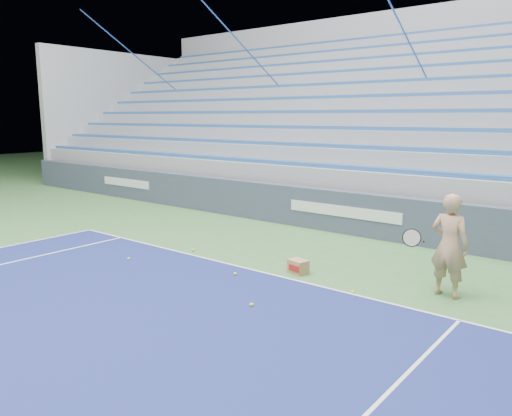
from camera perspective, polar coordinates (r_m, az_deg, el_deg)
The scene contains 9 objects.
sponsor_barrier at distance 13.13m, azimuth 10.22°, elevation -0.50°, with size 30.00×0.32×1.10m.
bleachers at distance 18.15m, azimuth 19.16°, elevation 7.83°, with size 31.00×9.15×7.30m.
tennis_player at distance 8.95m, azimuth 21.21°, elevation -4.01°, with size 0.95×0.87×1.76m.
ball_box at distance 9.77m, azimuth 4.83°, elevation -6.69°, with size 0.41×0.35×0.27m.
tennis_ball_0 at distance 9.63m, azimuth -2.39°, elevation -7.54°, with size 0.07×0.07×0.07m, color yellow.
tennis_ball_1 at distance 11.38m, azimuth -7.22°, elevation -4.79°, with size 0.07×0.07×0.07m, color yellow.
tennis_ball_2 at distance 8.13m, azimuth -0.51°, elevation -11.02°, with size 0.07×0.07×0.07m, color yellow.
tennis_ball_3 at distance 8.85m, azimuth 11.00°, elevation -9.39°, with size 0.07×0.07×0.07m, color yellow.
tennis_ball_4 at distance 10.94m, azimuth -14.33°, elevation -5.65°, with size 0.07×0.07×0.07m, color yellow.
Camera 1 is at (6.12, 4.52, 3.01)m, focal length 35.00 mm.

